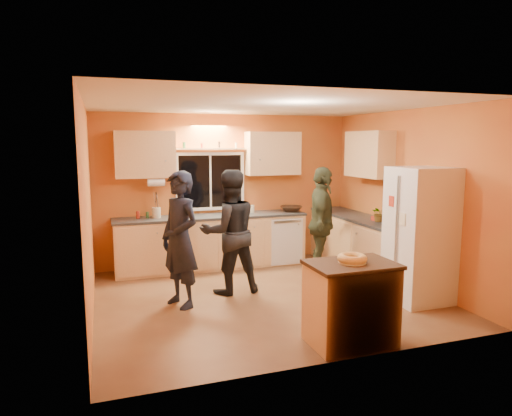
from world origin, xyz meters
name	(u,v)px	position (x,y,z in m)	size (l,w,h in m)	color
ground	(265,297)	(0.00, 0.00, 0.00)	(4.50, 4.50, 0.00)	brown
room_shell	(264,178)	(0.12, 0.41, 1.62)	(4.54, 4.04, 2.61)	orange
back_counter	(233,240)	(0.01, 1.70, 0.45)	(4.23, 0.62, 0.90)	tan
right_counter	(369,247)	(1.95, 0.50, 0.45)	(0.62, 1.84, 0.90)	tan
refrigerator	(420,235)	(1.89, -0.80, 0.90)	(0.72, 0.70, 1.80)	silver
island	(351,303)	(0.35, -1.67, 0.45)	(0.91, 0.62, 0.88)	tan
bundt_pastry	(352,258)	(0.35, -1.67, 0.92)	(0.31, 0.31, 0.09)	tan
person_left	(180,240)	(-1.16, 0.03, 0.88)	(0.64, 0.42, 1.76)	black
person_center	(230,232)	(-0.41, 0.35, 0.87)	(0.85, 0.66, 1.75)	black
person_right	(322,223)	(1.13, 0.56, 0.88)	(1.03, 0.43, 1.75)	#333C26
mixing_bowl	(291,209)	(1.10, 1.68, 0.95)	(0.39, 0.39, 0.10)	black
utensil_crock	(156,213)	(-1.26, 1.75, 0.99)	(0.14, 0.14, 0.17)	beige
potted_plant	(379,213)	(1.97, 0.27, 1.03)	(0.24, 0.21, 0.27)	gray
red_box	(377,218)	(2.00, 0.37, 0.94)	(0.16, 0.12, 0.07)	#AE2D1A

